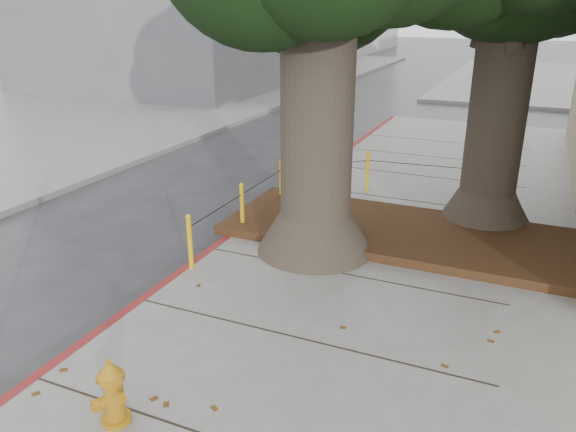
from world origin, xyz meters
name	(u,v)px	position (x,y,z in m)	size (l,w,h in m)	color
ground	(263,339)	(0.00, 0.00, 0.00)	(140.00, 140.00, 0.00)	#28282B
sidewalk_opposite	(48,119)	(-14.00, 10.00, 0.07)	(14.00, 60.00, 0.15)	slate
curb_red	(226,242)	(-2.00, 2.50, 0.07)	(0.14, 26.00, 0.16)	maroon
planter_bed	(398,232)	(0.90, 3.90, 0.23)	(6.40, 2.60, 0.16)	black
bollard_ring	(319,191)	(-0.87, 4.38, 0.66)	(3.79, 5.39, 0.95)	yellow
fire_hydrant	(112,392)	(-0.64, -2.20, 0.52)	(0.42, 0.42, 0.76)	#C58214
car_dark	(210,81)	(-12.24, 19.03, 0.53)	(1.48, 3.65, 1.06)	black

